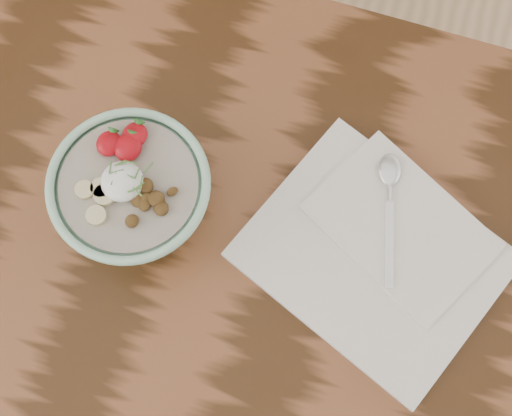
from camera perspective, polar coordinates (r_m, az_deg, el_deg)
The scene contains 4 objects.
table at distance 94.87cm, azimuth -10.47°, elevation -7.23°, with size 160.00×90.00×75.00cm.
breakfast_bowl at distance 81.74cm, azimuth -9.77°, elevation 1.09°, with size 18.00×18.00×11.87cm.
napkin at distance 85.57cm, azimuth 9.82°, elevation -3.35°, with size 34.46×31.52×1.72cm.
spoon at distance 86.51cm, azimuth 10.65°, elevation 1.60°, with size 5.92×16.46×0.86cm.
Camera 1 is at (20.90, -9.33, 157.77)cm, focal length 50.00 mm.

